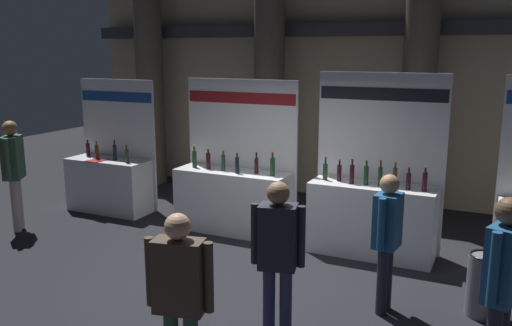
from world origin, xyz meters
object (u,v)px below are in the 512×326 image
visitor_3 (387,233)px  visitor_5 (13,165)px  visitor_4 (503,279)px  exhibitor_booth_0 (110,179)px  trash_bin (483,285)px  exhibitor_booth_1 (234,194)px  visitor_6 (180,291)px  exhibitor_booth_2 (372,211)px  visitor_2 (278,249)px

visitor_3 → visitor_5: visitor_5 is taller
visitor_4 → exhibitor_booth_0: bearing=85.5°
visitor_4 → visitor_5: size_ratio=0.96×
trash_bin → exhibitor_booth_0: bearing=167.5°
exhibitor_booth_1 → visitor_6: exhibitor_booth_1 is taller
exhibitor_booth_2 → visitor_4: 3.27m
visitor_2 → visitor_6: size_ratio=1.03×
exhibitor_booth_0 → exhibitor_booth_1: (2.56, -0.05, 0.02)m
exhibitor_booth_0 → visitor_3: exhibitor_booth_0 is taller
visitor_3 → visitor_4: size_ratio=0.91×
exhibitor_booth_2 → visitor_5: exhibitor_booth_2 is taller
trash_bin → visitor_3: size_ratio=0.45×
exhibitor_booth_2 → visitor_4: (1.72, -2.75, 0.40)m
exhibitor_booth_1 → trash_bin: bearing=-19.7°
trash_bin → visitor_6: visitor_6 is taller
exhibitor_booth_0 → exhibitor_booth_2: (4.84, -0.10, 0.05)m
visitor_5 → exhibitor_booth_0: bearing=-54.0°
visitor_2 → visitor_4: 2.00m
exhibitor_booth_1 → visitor_5: size_ratio=1.35×
exhibitor_booth_0 → trash_bin: 6.55m
trash_bin → visitor_4: (0.17, -1.44, 0.68)m
visitor_5 → visitor_6: bearing=-149.1°
exhibitor_booth_0 → visitor_6: size_ratio=1.46×
exhibitor_booth_1 → visitor_5: bearing=-155.0°
visitor_3 → visitor_2: bearing=150.8°
visitor_3 → visitor_6: (-1.21, -2.27, 0.04)m
exhibitor_booth_1 → visitor_3: (2.82, -1.75, 0.32)m
visitor_5 → visitor_2: bearing=-136.4°
exhibitor_booth_1 → exhibitor_booth_2: bearing=-1.4°
visitor_2 → visitor_5: 5.39m
trash_bin → visitor_6: (-2.22, -2.65, 0.61)m
exhibitor_booth_0 → visitor_3: size_ratio=1.50×
visitor_2 → visitor_6: 1.20m
trash_bin → visitor_5: visitor_5 is taller
trash_bin → visitor_5: 7.07m
exhibitor_booth_2 → visitor_3: 1.80m
exhibitor_booth_1 → exhibitor_booth_2: exhibitor_booth_2 is taller
visitor_4 → visitor_5: bearing=98.6°
visitor_6 → exhibitor_booth_1: bearing=-80.0°
trash_bin → exhibitor_booth_1: bearing=160.3°
visitor_4 → visitor_6: bearing=135.9°
exhibitor_booth_1 → visitor_2: exhibitor_booth_1 is taller
exhibitor_booth_0 → visitor_4: bearing=-23.5°
exhibitor_booth_0 → trash_bin: size_ratio=3.31×
exhibitor_booth_2 → visitor_3: exhibitor_booth_2 is taller
visitor_3 → visitor_5: (-6.02, 0.26, 0.16)m
trash_bin → visitor_4: 1.60m
visitor_4 → visitor_6: (-2.39, -1.21, -0.07)m
visitor_4 → exhibitor_booth_2: bearing=51.1°
exhibitor_booth_1 → visitor_6: size_ratio=1.50×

